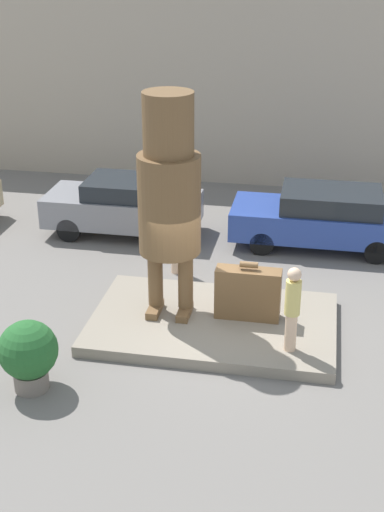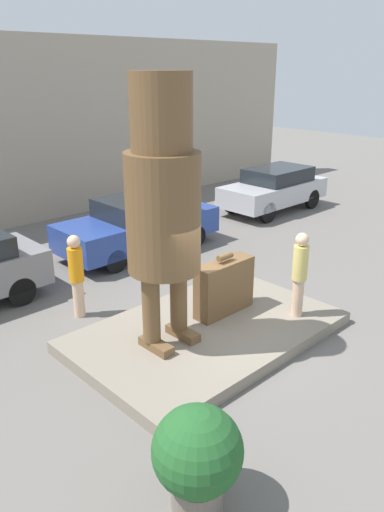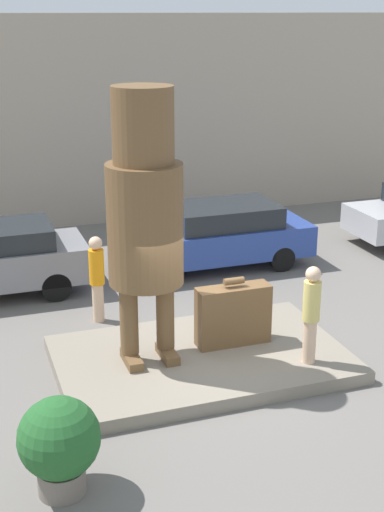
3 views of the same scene
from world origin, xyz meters
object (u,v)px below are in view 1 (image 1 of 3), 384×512
Objects in this scene: parked_car_grey at (124,205)px; planter_pot at (28,353)px; statue_figure at (169,190)px; giant_suitcase at (248,293)px; parked_car_blue at (323,217)px; tourist at (292,306)px; worker_hivis at (176,235)px.

planter_pot is (0.29, -7.40, -0.08)m from parked_car_grey.
statue_figure is 2.72m from giant_suitcase.
parked_car_grey is at bearing 1.46° from parked_car_blue.
parked_car_blue is at bearing 85.19° from tourist.
giant_suitcase is at bearing 72.57° from parked_car_blue.
statue_figure is at bearing 55.36° from planter_pot.
statue_figure is 3.45× the size of giant_suitcase.
tourist reaches higher than giant_suitcase.
worker_hivis is (1.60, 5.24, 0.23)m from planter_pot.
giant_suitcase is 4.81m from parked_car_blue.
tourist is 4.53m from worker_hivis.
giant_suitcase is 5.92m from parked_car_grey.
tourist is at bearing 85.19° from parked_car_blue.
worker_hivis is (1.89, -2.16, 0.15)m from parked_car_grey.
parked_car_grey is 3.05× the size of planter_pot.
giant_suitcase is 4.66m from planter_pot.
tourist reaches higher than parked_car_blue.
giant_suitcase reaches higher than planter_pot.
giant_suitcase is at bearing -48.78° from worker_hivis.
worker_hivis is at bearing 131.22° from giant_suitcase.
statue_figure is 3.11m from worker_hivis.
planter_pot is at bearing -107.02° from worker_hivis.
giant_suitcase is at bearing 39.17° from planter_pot.
worker_hivis is at bearing 33.65° from parked_car_blue.
statue_figure reaches higher than tourist.
parked_car_blue is 4.15m from worker_hivis.
planter_pot is at bearing 56.15° from parked_car_blue.
parked_car_blue is at bearing -178.54° from parked_car_grey.
planter_pot is (-3.61, -2.94, -0.04)m from giant_suitcase.
parked_car_blue is (5.34, 0.14, -0.02)m from parked_car_grey.
worker_hivis is at bearing 72.98° from planter_pot.
tourist is at bearing 21.74° from planter_pot.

